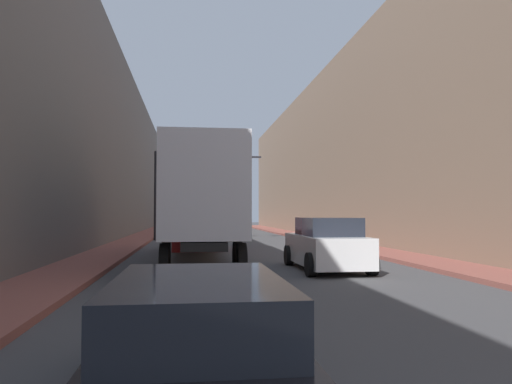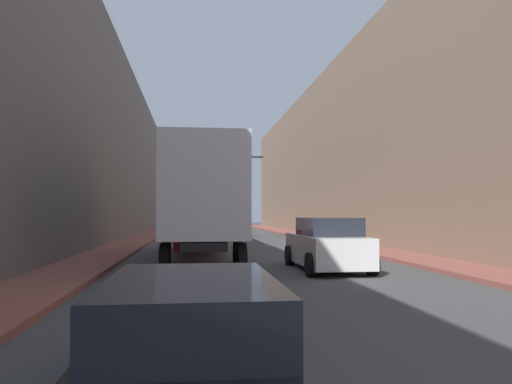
{
  "view_description": "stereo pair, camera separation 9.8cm",
  "coord_description": "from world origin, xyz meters",
  "px_view_note": "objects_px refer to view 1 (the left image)",
  "views": [
    {
      "loc": [
        -2.48,
        -0.06,
        1.84
      ],
      "look_at": [
        -0.63,
        13.96,
        2.44
      ],
      "focal_mm": 35.0,
      "sensor_mm": 36.0,
      "label": 1
    },
    {
      "loc": [
        -2.38,
        -0.07,
        1.84
      ],
      "look_at": [
        -0.63,
        13.96,
        2.44
      ],
      "focal_mm": 35.0,
      "sensor_mm": 36.0,
      "label": 2
    }
  ],
  "objects_px": {
    "semi_truck": "(200,202)",
    "traffic_signal_gantry": "(186,176)",
    "suv_car": "(326,245)",
    "sedan_car": "(198,344)"
  },
  "relations": [
    {
      "from": "semi_truck",
      "to": "traffic_signal_gantry",
      "type": "height_order",
      "value": "traffic_signal_gantry"
    },
    {
      "from": "semi_truck",
      "to": "suv_car",
      "type": "relative_size",
      "value": 2.98
    },
    {
      "from": "semi_truck",
      "to": "traffic_signal_gantry",
      "type": "xyz_separation_m",
      "value": [
        -0.68,
        14.93,
        2.13
      ]
    },
    {
      "from": "semi_truck",
      "to": "sedan_car",
      "type": "height_order",
      "value": "semi_truck"
    },
    {
      "from": "semi_truck",
      "to": "suv_car",
      "type": "height_order",
      "value": "semi_truck"
    },
    {
      "from": "sedan_car",
      "to": "traffic_signal_gantry",
      "type": "distance_m",
      "value": 29.96
    },
    {
      "from": "semi_truck",
      "to": "suv_car",
      "type": "distance_m",
      "value": 5.72
    },
    {
      "from": "suv_car",
      "to": "traffic_signal_gantry",
      "type": "relative_size",
      "value": 0.62
    },
    {
      "from": "semi_truck",
      "to": "traffic_signal_gantry",
      "type": "bearing_deg",
      "value": 92.62
    },
    {
      "from": "sedan_car",
      "to": "suv_car",
      "type": "height_order",
      "value": "suv_car"
    }
  ]
}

